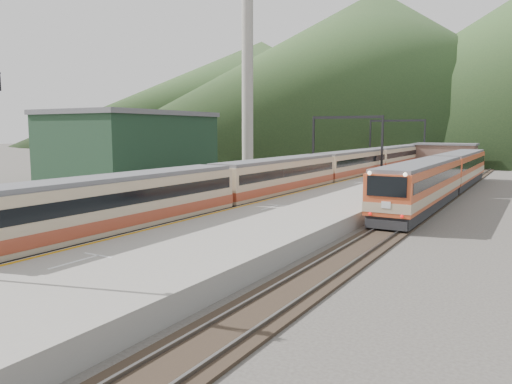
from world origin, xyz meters
The scene contains 15 objects.
track_main centered at (0.00, 40.00, 0.07)m, with size 2.60×200.00×0.23m.
track_far centered at (-5.00, 40.00, 0.07)m, with size 2.60×200.00×0.23m.
track_second centered at (11.50, 40.00, 0.07)m, with size 2.60×200.00×0.23m.
platform centered at (5.60, 38.00, 0.50)m, with size 8.00×100.00×1.00m, color gray.
gantry_near centered at (-2.85, 55.00, 5.59)m, with size 9.55×0.25×8.00m.
gantry_far centered at (-2.85, 80.00, 5.59)m, with size 9.55×0.25×8.00m.
warehouse centered at (-28.00, 42.00, 4.32)m, with size 14.50×20.50×8.60m.
smokestack centered at (-22.00, 62.00, 15.00)m, with size 1.80×1.80×30.00m, color #9E998E.
station_shed centered at (5.60, 78.00, 2.57)m, with size 9.40×4.40×3.10m.
hill_a centered at (-40.00, 190.00, 30.00)m, with size 180.00×180.00×60.00m, color #284322.
hill_d centered at (-120.00, 240.00, 27.50)m, with size 200.00×200.00×55.00m, color #284322.
main_train centered at (0.00, 49.23, 1.86)m, with size 2.68×92.05×3.27m.
second_train centered at (11.50, 41.77, 1.98)m, with size 2.87×39.13×3.51m.
short_signal_b centered at (-2.82, 27.97, 1.46)m, with size 0.24×0.18×2.27m.
short_signal_c centered at (-7.97, 12.16, 1.46)m, with size 0.25×0.21×2.27m.
Camera 1 is at (19.44, -6.84, 6.09)m, focal length 35.00 mm.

